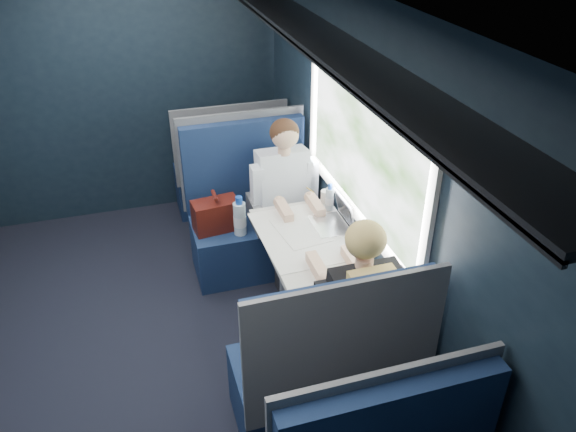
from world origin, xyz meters
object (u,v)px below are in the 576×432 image
object	(u,v)px
bottle_small	(330,198)
cup	(326,197)
seat_row_front	(229,172)
man	(287,193)
seat_bay_far	(324,373)
seat_bay_near	(250,220)
woman	(357,304)
table	(307,249)
laptop	(337,217)

from	to	relation	value
bottle_small	cup	world-z (taller)	bottle_small
seat_row_front	man	size ratio (longest dim) A/B	0.88
seat_bay_far	bottle_small	xyz separation A→B (m)	(0.47, 1.21, 0.42)
seat_bay_near	woman	size ratio (longest dim) A/B	0.95
table	man	bearing A→B (deg)	84.48
seat_bay_near	cup	distance (m)	0.75
seat_bay_near	man	bearing A→B (deg)	-32.45
table	seat_bay_near	size ratio (longest dim) A/B	0.79
bottle_small	cup	distance (m)	0.11
seat_bay_near	laptop	size ratio (longest dim) A/B	4.12
man	laptop	xyz separation A→B (m)	(0.19, -0.58, 0.08)
table	seat_row_front	world-z (taller)	seat_row_front
seat_bay_far	seat_row_front	world-z (taller)	seat_bay_far
woman	man	bearing A→B (deg)	90.00
seat_bay_near	bottle_small	xyz separation A→B (m)	(0.49, -0.53, 0.41)
woman	cup	size ratio (longest dim) A/B	13.57
man	laptop	bearing A→B (deg)	-71.86
seat_bay_far	woman	xyz separation A→B (m)	(0.25, 0.17, 0.31)
seat_bay_near	woman	xyz separation A→B (m)	(0.27, -1.58, 0.30)
laptop	bottle_small	bearing A→B (deg)	82.30
seat_row_front	bottle_small	xyz separation A→B (m)	(0.47, -1.46, 0.42)
table	seat_bay_far	distance (m)	0.93
woman	cup	bearing A→B (deg)	78.67
cup	woman	bearing A→B (deg)	-101.33
woman	laptop	size ratio (longest dim) A/B	4.33
seat_bay_far	cup	bearing A→B (deg)	69.95
seat_row_front	cup	bearing A→B (deg)	-70.51
laptop	cup	bearing A→B (deg)	83.06
table	cup	distance (m)	0.55
table	woman	bearing A→B (deg)	-84.55
laptop	cup	size ratio (longest dim) A/B	3.14
seat_row_front	seat_bay_far	bearing A→B (deg)	-90.00
man	woman	world-z (taller)	same
man	woman	size ratio (longest dim) A/B	1.00
seat_bay_near	seat_row_front	world-z (taller)	seat_bay_near
bottle_small	table	bearing A→B (deg)	-130.53
seat_bay_far	laptop	bearing A→B (deg)	66.04
seat_bay_near	woman	world-z (taller)	woman
table	woman	world-z (taller)	woman
table	man	distance (m)	0.70
bottle_small	seat_bay_near	bearing A→B (deg)	132.49
woman	bottle_small	distance (m)	1.07
table	man	world-z (taller)	man
table	seat_row_front	distance (m)	1.82
man	cup	distance (m)	0.35
man	laptop	size ratio (longest dim) A/B	4.33
seat_bay_near	laptop	distance (m)	0.96
seat_bay_far	woman	world-z (taller)	woman
seat_row_front	woman	distance (m)	2.54
cup	seat_bay_near	bearing A→B (deg)	139.22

